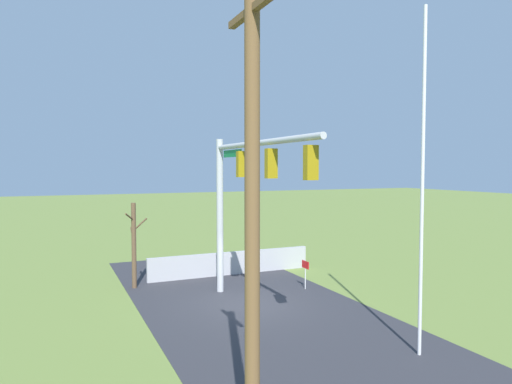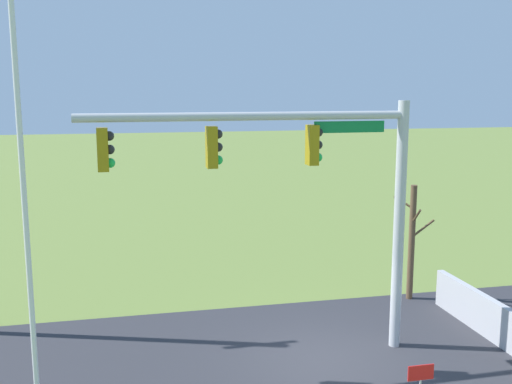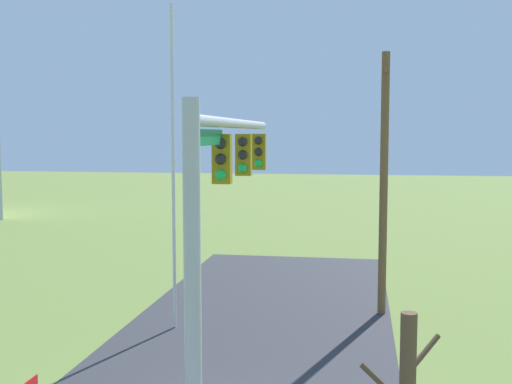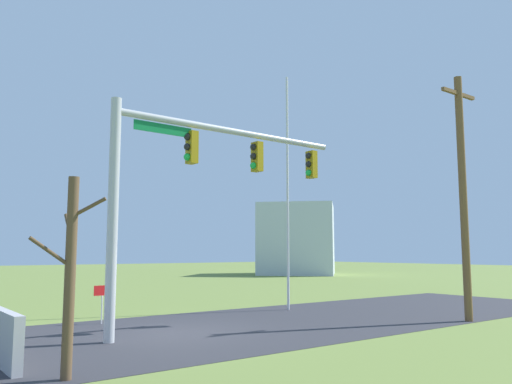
{
  "view_description": "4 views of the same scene",
  "coord_description": "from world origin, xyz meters",
  "views": [
    {
      "loc": [
        -15.99,
        6.79,
        5.19
      ],
      "look_at": [
        -1.43,
        0.31,
        4.37
      ],
      "focal_mm": 32.32,
      "sensor_mm": 36.0,
      "label": 1
    },
    {
      "loc": [
        -4.66,
        -13.31,
        6.68
      ],
      "look_at": [
        -1.55,
        0.65,
        4.2
      ],
      "focal_mm": 41.99,
      "sensor_mm": 36.0,
      "label": 2
    },
    {
      "loc": [
        11.83,
        3.0,
        5.84
      ],
      "look_at": [
        -2.91,
        0.58,
        4.47
      ],
      "focal_mm": 44.96,
      "sensor_mm": 36.0,
      "label": 3
    },
    {
      "loc": [
        7.22,
        13.27,
        2.31
      ],
      "look_at": [
        -2.1,
        1.01,
        4.1
      ],
      "focal_mm": 35.97,
      "sensor_mm": 36.0,
      "label": 4
    }
  ],
  "objects": [
    {
      "name": "road_surface",
      "position": [
        -4.0,
        0.0,
        0.01
      ],
      "size": [
        28.0,
        8.0,
        0.01
      ],
      "primitive_type": "cube",
      "color": "#2D2D33",
      "rests_on": "ground_plane"
    },
    {
      "name": "signal_mast",
      "position": [
        -0.34,
        0.35,
        4.62
      ],
      "size": [
        7.99,
        0.42,
        6.4
      ],
      "color": "#B2B5BA",
      "rests_on": "ground_plane"
    },
    {
      "name": "flagpole",
      "position": [
        -6.37,
        -2.47,
        4.78
      ],
      "size": [
        0.1,
        0.1,
        9.57
      ],
      "primitive_type": "cylinder",
      "color": "silver",
      "rests_on": "ground_plane"
    },
    {
      "name": "utility_pole",
      "position": [
        -8.94,
        3.72,
        4.36
      ],
      "size": [
        1.9,
        0.26,
        8.39
      ],
      "color": "brown",
      "rests_on": "ground_plane"
    }
  ]
}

